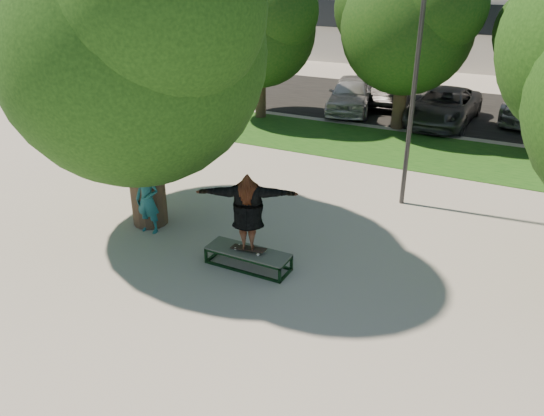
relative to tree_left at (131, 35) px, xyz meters
The scene contains 14 objects.
ground 6.26m from the tree_left, 14.31° to the right, with size 120.00×120.00×0.00m, color #9B958E.
grass_strip 10.87m from the tree_left, 57.80° to the left, with size 30.00×4.00×0.02m, color #144213.
asphalt_strip 16.13m from the tree_left, 73.93° to the left, with size 40.00×8.00×0.01m, color black.
tree_left is the anchor object (origin of this frame).
bg_tree_left 10.26m from the tree_left, 102.86° to the left, with size 5.28×4.51×5.77m.
bg_tree_mid 11.45m from the tree_left, 73.68° to the left, with size 5.76×4.92×6.24m.
lamppost 6.70m from the tree_left, 36.42° to the left, with size 0.25×0.15×6.11m.
grind_box 5.41m from the tree_left, 14.21° to the right, with size 1.80×0.60×0.38m.
skater_rig 4.62m from the tree_left, 14.15° to the right, with size 2.08×1.29×1.72m.
bystander 3.65m from the tree_left, 50.67° to the right, with size 0.60×0.39×1.64m, color #195B62.
car_silver_a 13.12m from the tree_left, 86.39° to the left, with size 1.75×4.36×1.48m, color silver.
car_dark 15.28m from the tree_left, 81.95° to the left, with size 1.55×4.45×1.47m, color black.
car_grey 13.79m from the tree_left, 69.21° to the left, with size 2.25×4.88×1.36m, color #4E4F53.
car_silver_b 17.25m from the tree_left, 61.78° to the left, with size 2.22×5.46×1.58m, color #B1B1B6.
Camera 1 is at (3.81, -8.08, 5.81)m, focal length 35.00 mm.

